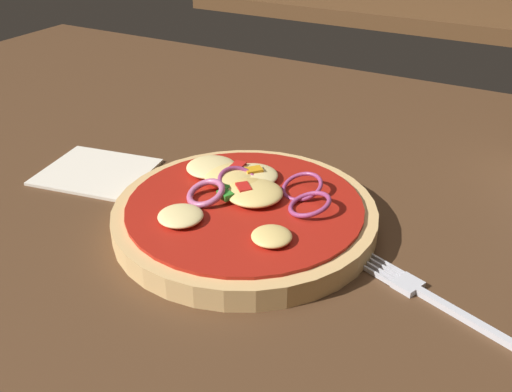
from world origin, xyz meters
name	(u,v)px	position (x,y,z in m)	size (l,w,h in m)	color
dining_table	(231,217)	(0.00, 0.00, 0.02)	(1.33, 0.88, 0.03)	#4C301C
pizza	(244,212)	(0.03, -0.03, 0.05)	(0.23, 0.23, 0.04)	tan
fork	(450,309)	(0.22, -0.06, 0.04)	(0.17, 0.07, 0.01)	silver
napkin	(96,172)	(-0.15, -0.02, 0.04)	(0.12, 0.11, 0.00)	silver
background_table	(383,1)	(-0.20, 1.06, 0.02)	(0.84, 0.46, 0.03)	brown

